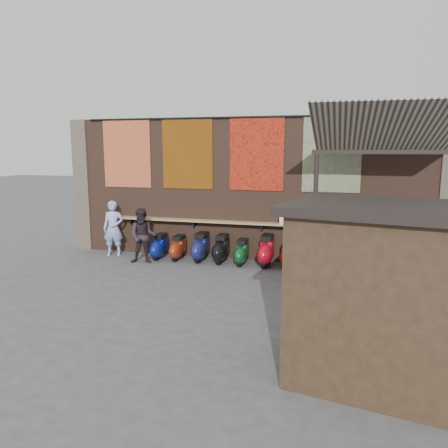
# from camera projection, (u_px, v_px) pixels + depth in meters

# --- Properties ---
(ground) EXTENTS (70.00, 70.00, 0.00)m
(ground) POSITION_uv_depth(u_px,v_px,m) (222.00, 286.00, 10.12)
(ground) COLOR #474749
(ground) RESTS_ON ground
(brick_wall) EXTENTS (10.00, 0.40, 4.00)m
(brick_wall) POSITION_uv_depth(u_px,v_px,m) (247.00, 189.00, 12.35)
(brick_wall) COLOR brown
(brick_wall) RESTS_ON ground
(pier_left) EXTENTS (0.50, 0.50, 4.00)m
(pier_left) POSITION_uv_depth(u_px,v_px,m) (85.00, 185.00, 13.69)
(pier_left) COLOR #4C4238
(pier_left) RESTS_ON ground
(eating_counter) EXTENTS (8.00, 0.32, 0.05)m
(eating_counter) POSITION_uv_depth(u_px,v_px,m) (244.00, 223.00, 12.15)
(eating_counter) COLOR #9E7A51
(eating_counter) RESTS_ON brick_wall
(shelf_box) EXTENTS (0.59, 0.30, 0.27)m
(shelf_box) POSITION_uv_depth(u_px,v_px,m) (291.00, 219.00, 11.76)
(shelf_box) COLOR white
(shelf_box) RESTS_ON eating_counter
(tapestry_redgold) EXTENTS (1.50, 0.02, 2.00)m
(tapestry_redgold) POSITION_uv_depth(u_px,v_px,m) (127.00, 153.00, 12.90)
(tapestry_redgold) COLOR maroon
(tapestry_redgold) RESTS_ON brick_wall
(tapestry_sun) EXTENTS (1.50, 0.02, 2.00)m
(tapestry_sun) POSITION_uv_depth(u_px,v_px,m) (187.00, 154.00, 12.41)
(tapestry_sun) COLOR #BE610B
(tapestry_sun) RESTS_ON brick_wall
(tapestry_orange) EXTENTS (1.50, 0.02, 2.00)m
(tapestry_orange) POSITION_uv_depth(u_px,v_px,m) (256.00, 154.00, 11.89)
(tapestry_orange) COLOR #B83217
(tapestry_orange) RESTS_ON brick_wall
(tapestry_multi) EXTENTS (1.50, 0.02, 2.00)m
(tapestry_multi) POSITION_uv_depth(u_px,v_px,m) (332.00, 154.00, 11.37)
(tapestry_multi) COLOR navy
(tapestry_multi) RESTS_ON brick_wall
(hang_rail) EXTENTS (9.50, 0.06, 0.06)m
(hang_rail) POSITION_uv_depth(u_px,v_px,m) (246.00, 117.00, 11.79)
(hang_rail) COLOR black
(hang_rail) RESTS_ON brick_wall
(scooter_stool_0) EXTENTS (0.34, 0.75, 0.71)m
(scooter_stool_0) POSITION_uv_depth(u_px,v_px,m) (160.00, 246.00, 12.57)
(scooter_stool_0) COLOR navy
(scooter_stool_0) RESTS_ON ground
(scooter_stool_1) EXTENTS (0.33, 0.73, 0.69)m
(scooter_stool_1) POSITION_uv_depth(u_px,v_px,m) (178.00, 248.00, 12.46)
(scooter_stool_1) COLOR maroon
(scooter_stool_1) RESTS_ON ground
(scooter_stool_2) EXTENTS (0.38, 0.84, 0.80)m
(scooter_stool_2) POSITION_uv_depth(u_px,v_px,m) (201.00, 247.00, 12.31)
(scooter_stool_2) COLOR navy
(scooter_stool_2) RESTS_ON ground
(scooter_stool_3) EXTENTS (0.37, 0.82, 0.78)m
(scooter_stool_3) POSITION_uv_depth(u_px,v_px,m) (221.00, 249.00, 12.14)
(scooter_stool_3) COLOR black
(scooter_stool_3) RESTS_ON ground
(scooter_stool_4) EXTENTS (0.33, 0.73, 0.70)m
(scooter_stool_4) POSITION_uv_depth(u_px,v_px,m) (242.00, 252.00, 11.91)
(scooter_stool_4) COLOR #0F4C21
(scooter_stool_4) RESTS_ON ground
(scooter_stool_5) EXTENTS (0.39, 0.88, 0.83)m
(scooter_stool_5) POSITION_uv_depth(u_px,v_px,m) (266.00, 251.00, 11.81)
(scooter_stool_5) COLOR #AF0D1F
(scooter_stool_5) RESTS_ON ground
(scooter_stool_6) EXTENTS (0.32, 0.72, 0.68)m
(scooter_stool_6) POSITION_uv_depth(u_px,v_px,m) (287.00, 255.00, 11.67)
(scooter_stool_6) COLOR maroon
(scooter_stool_6) RESTS_ON ground
(scooter_stool_7) EXTENTS (0.34, 0.76, 0.72)m
(scooter_stool_7) POSITION_uv_depth(u_px,v_px,m) (313.00, 256.00, 11.49)
(scooter_stool_7) COLOR #0B4E16
(scooter_stool_7) RESTS_ON ground
(scooter_stool_8) EXTENTS (0.40, 0.89, 0.84)m
(scooter_stool_8) POSITION_uv_depth(u_px,v_px,m) (336.00, 255.00, 11.33)
(scooter_stool_8) COLOR #1B6D41
(scooter_stool_8) RESTS_ON ground
(scooter_stool_9) EXTENTS (0.39, 0.88, 0.83)m
(scooter_stool_9) POSITION_uv_depth(u_px,v_px,m) (362.00, 257.00, 11.09)
(scooter_stool_9) COLOR black
(scooter_stool_9) RESTS_ON ground
(diner_left) EXTENTS (0.68, 0.54, 1.63)m
(diner_left) POSITION_uv_depth(u_px,v_px,m) (113.00, 228.00, 12.89)
(diner_left) COLOR #9EA8E5
(diner_left) RESTS_ON ground
(diner_right) EXTENTS (0.86, 0.74, 1.53)m
(diner_right) POSITION_uv_depth(u_px,v_px,m) (143.00, 236.00, 12.02)
(diner_right) COLOR #281F24
(diner_right) RESTS_ON ground
(shopper_navy) EXTENTS (0.90, 0.40, 1.52)m
(shopper_navy) POSITION_uv_depth(u_px,v_px,m) (332.00, 255.00, 9.90)
(shopper_navy) COLOR black
(shopper_navy) RESTS_ON ground
(shopper_tan) EXTENTS (1.06, 1.05, 1.85)m
(shopper_tan) POSITION_uv_depth(u_px,v_px,m) (306.00, 247.00, 10.00)
(shopper_tan) COLOR #9C8563
(shopper_tan) RESTS_ON ground
(market_stall) EXTENTS (2.40, 1.98, 2.32)m
(market_stall) POSITION_uv_depth(u_px,v_px,m) (377.00, 299.00, 5.84)
(market_stall) COLOR black
(market_stall) RESTS_ON ground
(stall_roof) EXTENTS (2.70, 2.26, 0.12)m
(stall_roof) POSITION_uv_depth(u_px,v_px,m) (383.00, 208.00, 5.63)
(stall_roof) COLOR black
(stall_roof) RESTS_ON market_stall
(stall_sign) EXTENTS (1.19, 0.26, 0.50)m
(stall_sign) POSITION_uv_depth(u_px,v_px,m) (386.00, 248.00, 6.49)
(stall_sign) COLOR gold
(stall_sign) RESTS_ON market_stall
(stall_shelf) EXTENTS (1.77, 0.42, 0.06)m
(stall_shelf) POSITION_uv_depth(u_px,v_px,m) (382.00, 302.00, 6.63)
(stall_shelf) COLOR #473321
(stall_shelf) RESTS_ON market_stall
(awning_canvas) EXTENTS (3.20, 3.28, 0.97)m
(awning_canvas) POSITION_uv_depth(u_px,v_px,m) (388.00, 130.00, 9.46)
(awning_canvas) COLOR beige
(awning_canvas) RESTS_ON brick_wall
(awning_ledger) EXTENTS (3.30, 0.08, 0.12)m
(awning_ledger) POSITION_uv_depth(u_px,v_px,m) (383.00, 116.00, 10.91)
(awning_ledger) COLOR #33261C
(awning_ledger) RESTS_ON brick_wall
(awning_header) EXTENTS (3.00, 0.08, 0.08)m
(awning_header) POSITION_uv_depth(u_px,v_px,m) (394.00, 152.00, 8.12)
(awning_header) COLOR black
(awning_header) RESTS_ON awning_post_left
(awning_post_left) EXTENTS (0.09, 0.09, 3.10)m
(awning_post_left) POSITION_uv_depth(u_px,v_px,m) (314.00, 229.00, 8.74)
(awning_post_left) COLOR black
(awning_post_left) RESTS_ON ground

